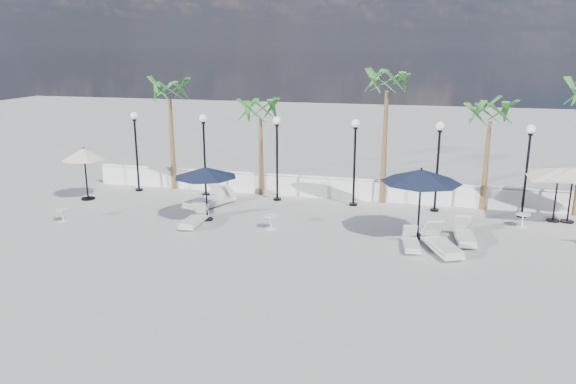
% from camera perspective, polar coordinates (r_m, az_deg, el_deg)
% --- Properties ---
extents(ground, '(100.00, 100.00, 0.00)m').
position_cam_1_polar(ground, '(18.99, 3.94, -6.66)').
color(ground, '#A1A19C').
rests_on(ground, ground).
extents(balustrade, '(26.00, 0.30, 1.01)m').
position_cam_1_polar(balustrade, '(25.91, 6.97, 0.24)').
color(balustrade, white).
rests_on(balustrade, ground).
extents(lamppost_0, '(0.36, 0.36, 3.84)m').
position_cam_1_polar(lamppost_0, '(27.85, -15.21, 5.11)').
color(lamppost_0, black).
rests_on(lamppost_0, ground).
extents(lamppost_1, '(0.36, 0.36, 3.84)m').
position_cam_1_polar(lamppost_1, '(26.32, -8.52, 4.92)').
color(lamppost_1, black).
rests_on(lamppost_1, ground).
extents(lamppost_2, '(0.36, 0.36, 3.84)m').
position_cam_1_polar(lamppost_2, '(25.19, -1.13, 4.64)').
color(lamppost_2, black).
rests_on(lamppost_2, ground).
extents(lamppost_3, '(0.36, 0.36, 3.84)m').
position_cam_1_polar(lamppost_3, '(24.51, 6.81, 4.25)').
color(lamppost_3, black).
rests_on(lamppost_3, ground).
extents(lamppost_4, '(0.36, 0.36, 3.84)m').
position_cam_1_polar(lamppost_4, '(24.32, 15.02, 3.77)').
color(lamppost_4, black).
rests_on(lamppost_4, ground).
extents(lamppost_5, '(0.36, 0.36, 3.84)m').
position_cam_1_polar(lamppost_5, '(24.63, 23.19, 3.21)').
color(lamppost_5, black).
rests_on(lamppost_5, ground).
extents(palm_0, '(2.60, 2.60, 5.50)m').
position_cam_1_polar(palm_0, '(27.61, -11.93, 9.50)').
color(palm_0, brown).
rests_on(palm_0, ground).
extents(palm_1, '(2.60, 2.60, 4.70)m').
position_cam_1_polar(palm_1, '(26.04, -2.81, 7.77)').
color(palm_1, brown).
rests_on(palm_1, ground).
extents(palm_2, '(2.60, 2.60, 6.10)m').
position_cam_1_polar(palm_2, '(24.84, 10.03, 10.38)').
color(palm_2, brown).
rests_on(palm_2, ground).
extents(palm_3, '(2.60, 2.60, 4.90)m').
position_cam_1_polar(palm_3, '(25.00, 19.85, 7.08)').
color(palm_3, brown).
rests_on(palm_3, ground).
extents(lounger_0, '(0.67, 1.89, 0.70)m').
position_cam_1_polar(lounger_0, '(22.47, -9.50, -2.76)').
color(lounger_0, silver).
rests_on(lounger_0, ground).
extents(lounger_1, '(1.24, 1.86, 0.67)m').
position_cam_1_polar(lounger_1, '(25.09, -7.12, -0.83)').
color(lounger_1, silver).
rests_on(lounger_1, ground).
extents(lounger_2, '(1.37, 2.24, 0.80)m').
position_cam_1_polar(lounger_2, '(25.03, -8.48, -0.81)').
color(lounger_2, silver).
rests_on(lounger_2, ground).
extents(lounger_3, '(0.73, 1.67, 0.61)m').
position_cam_1_polar(lounger_3, '(20.18, 12.41, -5.05)').
color(lounger_3, silver).
rests_on(lounger_3, ground).
extents(lounger_4, '(1.48, 2.26, 0.81)m').
position_cam_1_polar(lounger_4, '(20.04, 15.35, -5.17)').
color(lounger_4, silver).
rests_on(lounger_4, ground).
extents(lounger_5, '(0.77, 1.97, 0.72)m').
position_cam_1_polar(lounger_5, '(21.29, 17.51, -4.23)').
color(lounger_5, silver).
rests_on(lounger_5, ground).
extents(side_table_0, '(0.54, 0.54, 0.52)m').
position_cam_1_polar(side_table_0, '(24.33, -21.91, -2.09)').
color(side_table_0, silver).
rests_on(side_table_0, ground).
extents(side_table_1, '(0.56, 0.56, 0.54)m').
position_cam_1_polar(side_table_1, '(21.72, -1.73, -2.92)').
color(side_table_1, silver).
rests_on(side_table_1, ground).
extents(side_table_2, '(0.54, 0.54, 0.52)m').
position_cam_1_polar(side_table_2, '(23.78, 22.76, -2.56)').
color(side_table_2, silver).
rests_on(side_table_2, ground).
extents(parasol_navy_left, '(2.55, 2.55, 2.25)m').
position_cam_1_polar(parasol_navy_left, '(22.60, -8.38, 1.99)').
color(parasol_navy_left, black).
rests_on(parasol_navy_left, ground).
extents(parasol_navy_mid, '(2.94, 2.94, 2.64)m').
position_cam_1_polar(parasol_navy_mid, '(20.79, 13.38, 1.56)').
color(parasol_navy_mid, black).
rests_on(parasol_navy_mid, ground).
extents(parasol_cream_sq_a, '(4.77, 4.77, 2.34)m').
position_cam_1_polar(parasol_cream_sq_a, '(24.61, 25.84, 2.14)').
color(parasol_cream_sq_a, black).
rests_on(parasol_cream_sq_a, ground).
extents(parasol_cream_sq_b, '(4.81, 4.81, 2.41)m').
position_cam_1_polar(parasol_cream_sq_b, '(24.71, 27.06, 2.19)').
color(parasol_cream_sq_b, black).
rests_on(parasol_cream_sq_b, ground).
extents(parasol_cream_small, '(1.99, 1.99, 2.44)m').
position_cam_1_polar(parasol_cream_small, '(27.02, -20.01, 3.57)').
color(parasol_cream_small, black).
rests_on(parasol_cream_small, ground).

